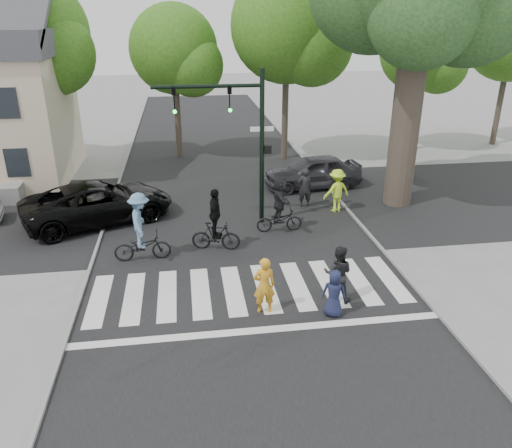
# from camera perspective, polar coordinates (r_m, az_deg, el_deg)

# --- Properties ---
(ground) EXTENTS (120.00, 120.00, 0.00)m
(ground) POSITION_cam_1_polar(r_m,az_deg,el_deg) (14.62, -0.22, -9.39)
(ground) COLOR gray
(ground) RESTS_ON ground
(road_stem) EXTENTS (10.00, 70.00, 0.01)m
(road_stem) POSITION_cam_1_polar(r_m,az_deg,el_deg) (19.00, -2.37, -1.35)
(road_stem) COLOR black
(road_stem) RESTS_ON ground
(road_cross) EXTENTS (70.00, 10.00, 0.01)m
(road_cross) POSITION_cam_1_polar(r_m,az_deg,el_deg) (21.75, -3.23, 1.89)
(road_cross) COLOR black
(road_cross) RESTS_ON ground
(curb_left) EXTENTS (0.10, 70.00, 0.10)m
(curb_left) POSITION_cam_1_polar(r_m,az_deg,el_deg) (19.19, -17.55, -2.07)
(curb_left) COLOR gray
(curb_left) RESTS_ON ground
(curb_right) EXTENTS (0.10, 70.00, 0.10)m
(curb_right) POSITION_cam_1_polar(r_m,az_deg,el_deg) (20.08, 12.10, -0.33)
(curb_right) COLOR gray
(curb_right) RESTS_ON ground
(crosswalk) EXTENTS (10.00, 3.85, 0.01)m
(crosswalk) POSITION_cam_1_polar(r_m,az_deg,el_deg) (15.18, -0.58, -8.04)
(crosswalk) COLOR silver
(crosswalk) RESTS_ON ground
(traffic_signal) EXTENTS (4.45, 0.29, 6.00)m
(traffic_signal) POSITION_cam_1_polar(r_m,az_deg,el_deg) (18.95, -1.89, 11.02)
(traffic_signal) COLOR black
(traffic_signal) RESTS_ON ground
(bg_tree_1) EXTENTS (6.09, 5.80, 9.80)m
(bg_tree_1) POSITION_cam_1_polar(r_m,az_deg,el_deg) (28.58, -23.83, 18.84)
(bg_tree_1) COLOR brown
(bg_tree_1) RESTS_ON ground
(bg_tree_2) EXTENTS (5.04, 4.80, 8.40)m
(bg_tree_2) POSITION_cam_1_polar(r_m,az_deg,el_deg) (28.91, -8.87, 18.70)
(bg_tree_2) COLOR brown
(bg_tree_2) RESTS_ON ground
(bg_tree_3) EXTENTS (6.30, 6.00, 10.20)m
(bg_tree_3) POSITION_cam_1_polar(r_m,az_deg,el_deg) (28.16, 4.30, 21.15)
(bg_tree_3) COLOR brown
(bg_tree_3) RESTS_ON ground
(bg_tree_4) EXTENTS (4.83, 4.60, 8.15)m
(bg_tree_4) POSITION_cam_1_polar(r_m,az_deg,el_deg) (31.68, 18.75, 17.91)
(bg_tree_4) COLOR brown
(bg_tree_4) RESTS_ON ground
(pedestrian_woman) EXTENTS (0.63, 0.42, 1.70)m
(pedestrian_woman) POSITION_cam_1_polar(r_m,az_deg,el_deg) (13.96, 0.94, -7.03)
(pedestrian_woman) COLOR orange
(pedestrian_woman) RESTS_ON ground
(pedestrian_child) EXTENTS (0.80, 0.68, 1.40)m
(pedestrian_child) POSITION_cam_1_polar(r_m,az_deg,el_deg) (14.05, 8.92, -7.84)
(pedestrian_child) COLOR #1B203E
(pedestrian_child) RESTS_ON ground
(pedestrian_adult) EXTENTS (1.04, 0.94, 1.74)m
(pedestrian_adult) POSITION_cam_1_polar(r_m,az_deg,el_deg) (14.69, 9.34, -5.63)
(pedestrian_adult) COLOR black
(pedestrian_adult) RESTS_ON ground
(cyclist_left) EXTENTS (1.92, 1.26, 2.41)m
(cyclist_left) POSITION_cam_1_polar(r_m,az_deg,el_deg) (17.19, -13.00, -0.87)
(cyclist_left) COLOR black
(cyclist_left) RESTS_ON ground
(cyclist_mid) EXTENTS (1.81, 1.13, 2.27)m
(cyclist_mid) POSITION_cam_1_polar(r_m,az_deg,el_deg) (17.60, -4.65, -0.16)
(cyclist_mid) COLOR black
(cyclist_mid) RESTS_ON ground
(cyclist_right) EXTENTS (1.76, 1.64, 2.23)m
(cyclist_right) POSITION_cam_1_polar(r_m,az_deg,el_deg) (19.03, 2.70, 1.93)
(cyclist_right) COLOR black
(cyclist_right) RESTS_ON ground
(car_suv) EXTENTS (6.45, 4.78, 1.63)m
(car_suv) POSITION_cam_1_polar(r_m,az_deg,el_deg) (20.98, -17.57, 2.35)
(car_suv) COLOR black
(car_suv) RESTS_ON ground
(car_grey) EXTENTS (4.80, 2.26, 1.59)m
(car_grey) POSITION_cam_1_polar(r_m,az_deg,el_deg) (24.21, 6.47, 5.97)
(car_grey) COLOR #313035
(car_grey) RESTS_ON ground
(bystander_hivis) EXTENTS (1.33, 0.96, 1.85)m
(bystander_hivis) POSITION_cam_1_polar(r_m,az_deg,el_deg) (21.33, 9.21, 3.80)
(bystander_hivis) COLOR #C7F52A
(bystander_hivis) RESTS_ON ground
(bystander_dark) EXTENTS (0.64, 0.43, 1.72)m
(bystander_dark) POSITION_cam_1_polar(r_m,az_deg,el_deg) (21.70, 5.61, 4.15)
(bystander_dark) COLOR black
(bystander_dark) RESTS_ON ground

